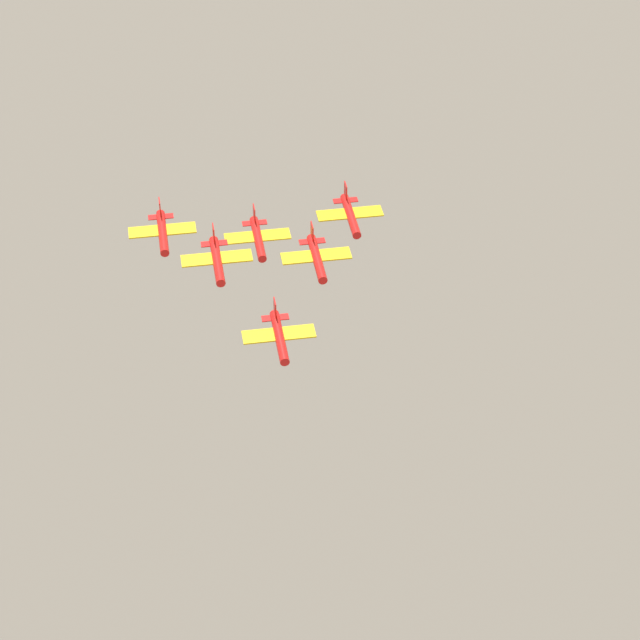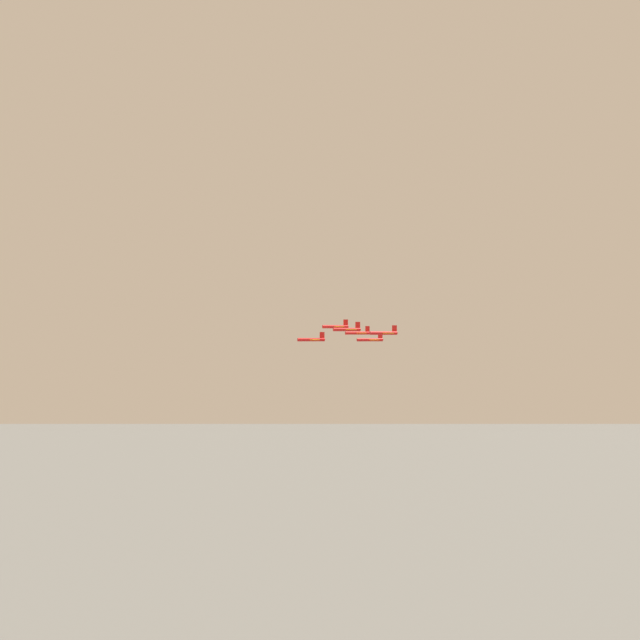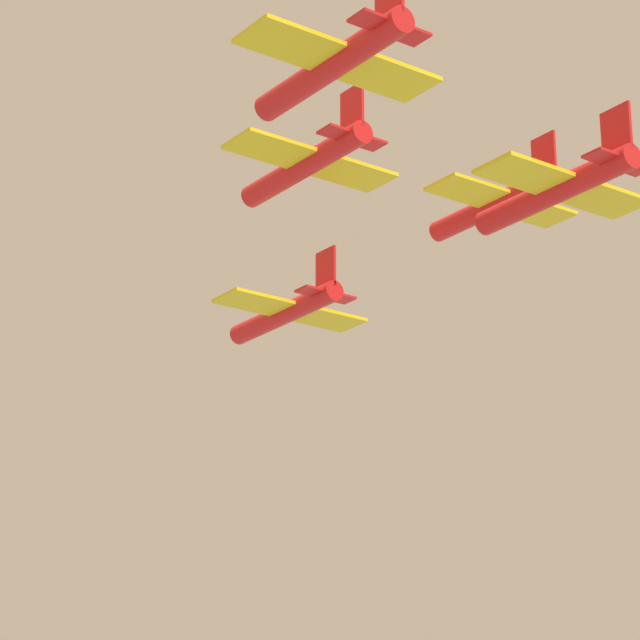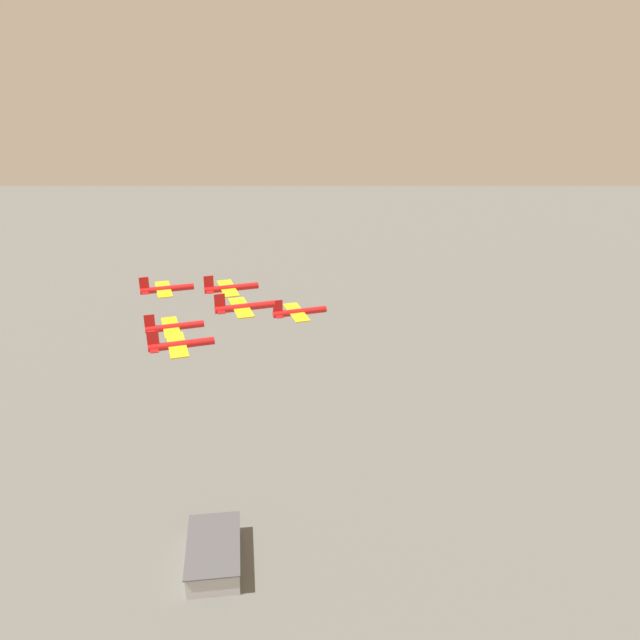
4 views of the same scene
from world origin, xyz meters
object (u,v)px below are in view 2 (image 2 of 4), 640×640
(jet_3, at_px, (385,333))
(jet_5, at_px, (359,333))
(jet_0, at_px, (312,340))
(jet_4, at_px, (371,340))
(jet_2, at_px, (336,327))
(jet_1, at_px, (348,329))

(jet_3, bearing_deg, jet_5, -0.00)
(jet_0, height_order, jet_4, jet_0)
(jet_3, height_order, jet_5, jet_3)
(jet_2, height_order, jet_3, jet_2)
(jet_4, bearing_deg, jet_1, 120.47)
(jet_2, distance_m, jet_4, 12.81)
(jet_1, height_order, jet_5, jet_1)
(jet_0, xyz_separation_m, jet_4, (3.69, -20.39, -0.10))
(jet_2, height_order, jet_4, jet_2)
(jet_1, xyz_separation_m, jet_2, (11.99, 2.17, 1.02))
(jet_0, relative_size, jet_2, 1.00)
(jet_2, xyz_separation_m, jet_3, (-16.14, -13.45, -2.17))
(jet_1, xyz_separation_m, jet_3, (-4.15, -11.28, -1.15))
(jet_0, bearing_deg, jet_1, -120.47)
(jet_2, distance_m, jet_5, 12.21)
(jet_0, relative_size, jet_1, 1.00)
(jet_0, bearing_deg, jet_4, -90.00)
(jet_4, distance_m, jet_5, 12.40)
(jet_5, bearing_deg, jet_4, -180.00)
(jet_0, xyz_separation_m, jet_3, (-8.30, -22.56, 2.17))
(jet_0, bearing_deg, jet_3, -120.47)
(jet_2, relative_size, jet_4, 1.00)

